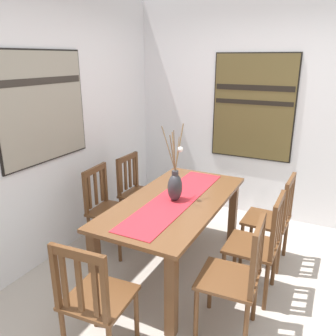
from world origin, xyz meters
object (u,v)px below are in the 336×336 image
at_px(painting_on_back_wall, 43,107).
at_px(centerpiece_vase, 175,185).
at_px(chair_1, 108,208).
at_px(chair_3, 258,244).
at_px(chair_4, 272,218).
at_px(painting_on_side_wall, 253,107).
at_px(chair_5, 237,276).
at_px(chair_0, 138,191).
at_px(dining_table, 175,210).
at_px(chair_2, 94,299).

bearing_deg(painting_on_back_wall, centerpiece_vase, -77.71).
relative_size(chair_1, chair_3, 0.98).
height_order(chair_1, chair_4, chair_4).
relative_size(painting_on_back_wall, painting_on_side_wall, 0.82).
height_order(chair_1, chair_5, chair_5).
bearing_deg(chair_4, centerpiece_vase, 125.60).
xyz_separation_m(chair_0, chair_1, (-0.53, 0.04, -0.00)).
xyz_separation_m(chair_1, chair_5, (-0.56, -1.55, 0.02)).
bearing_deg(dining_table, chair_0, 53.91).
xyz_separation_m(chair_5, painting_on_side_wall, (2.13, 0.46, 0.91)).
bearing_deg(centerpiece_vase, chair_5, -124.82).
distance_m(dining_table, chair_5, 0.94).
relative_size(chair_1, chair_2, 0.98).
relative_size(dining_table, chair_2, 1.85).
relative_size(centerpiece_vase, painting_on_side_wall, 0.54).
xyz_separation_m(dining_table, chair_1, (0.02, 0.80, -0.15)).
distance_m(chair_0, chair_3, 1.65).
bearing_deg(chair_1, painting_on_side_wall, -34.70).
bearing_deg(chair_4, chair_3, 178.94).
height_order(chair_4, painting_on_back_wall, painting_on_back_wall).
distance_m(chair_1, painting_on_side_wall, 2.13).
bearing_deg(chair_1, chair_0, -4.54).
height_order(centerpiece_vase, chair_4, centerpiece_vase).
bearing_deg(chair_5, chair_1, 70.21).
relative_size(chair_5, painting_on_back_wall, 0.89).
height_order(chair_0, chair_5, chair_5).
bearing_deg(chair_0, chair_4, -90.19).
relative_size(dining_table, chair_4, 1.85).
distance_m(painting_on_back_wall, painting_on_side_wall, 2.44).
bearing_deg(painting_on_back_wall, chair_2, -126.19).
distance_m(dining_table, chair_4, 0.98).
height_order(centerpiece_vase, painting_on_side_wall, painting_on_side_wall).
relative_size(dining_table, painting_on_side_wall, 1.33).
height_order(chair_2, chair_5, chair_5).
bearing_deg(dining_table, chair_5, -125.62).
xyz_separation_m(centerpiece_vase, chair_5, (-0.52, -0.74, -0.40)).
xyz_separation_m(chair_3, painting_on_back_wall, (-0.28, 2.03, 1.07)).
relative_size(chair_1, painting_on_back_wall, 0.86).
height_order(chair_2, chair_3, chair_3).
distance_m(chair_1, chair_3, 1.59).
bearing_deg(chair_3, chair_4, -1.06).
bearing_deg(chair_4, chair_2, 154.66).
relative_size(chair_0, chair_1, 0.99).
bearing_deg(dining_table, painting_on_side_wall, -10.42).
height_order(dining_table, chair_0, chair_0).
distance_m(centerpiece_vase, chair_0, 1.04).
height_order(dining_table, centerpiece_vase, centerpiece_vase).
bearing_deg(chair_3, chair_5, 175.87).
bearing_deg(chair_5, chair_0, 54.15).
xyz_separation_m(centerpiece_vase, chair_3, (0.01, -0.78, -0.41)).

